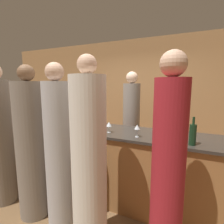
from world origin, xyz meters
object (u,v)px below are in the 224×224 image
Objects in this scene: bartender at (131,127)px; guest_4 at (58,153)px; guest_2 at (89,162)px; wine_bottle_1 at (193,134)px; guest_1 at (168,175)px; guest_3 at (0,140)px; wine_bottle_0 at (49,114)px; guest_0 at (31,148)px.

guest_4 is (-0.38, -1.55, 0.00)m from bartender.
wine_bottle_1 is (0.95, 0.61, 0.25)m from guest_2.
guest_3 is at bearing 178.76° from guest_1.
guest_4 is at bearing -159.42° from wine_bottle_1.
guest_3 is 1.08m from guest_4.
guest_1 is (0.87, -1.60, 0.02)m from bartender.
guest_3 is at bearing -168.08° from wine_bottle_1.
guest_3 is (-2.33, 0.05, -0.02)m from guest_1.
bartender is at bearing 27.25° from wine_bottle_0.
guest_2 is 0.48m from guest_4.
guest_3 is 2.58m from wine_bottle_1.
guest_3 reaches higher than guest_2.
guest_1 reaches higher than bartender.
guest_2 reaches higher than guest_0.
guest_4 is at bearing 0.52° from guest_0.
guest_4 reaches higher than guest_0.
guest_3 is (-0.64, 0.01, 0.02)m from guest_0.
wine_bottle_0 is at bearing 82.51° from guest_3.
guest_1 is at bearing 2.55° from guest_2.
guest_3 is at bearing -97.49° from wine_bottle_0.
guest_0 is 1.05m from wine_bottle_0.
wine_bottle_1 is (1.42, 0.53, 0.26)m from guest_4.
bartender is at bearing 76.27° from guest_4.
guest_4 is at bearing -0.27° from guest_3.
bartender is 6.11× the size of wine_bottle_0.
bartender is 1.48m from wine_bottle_1.
bartender is 0.98× the size of guest_2.
guest_2 is 1.00× the size of guest_3.
guest_3 is (-1.46, -1.55, 0.01)m from bartender.
guest_0 is at bearing 178.60° from guest_1.
guest_3 is at bearing 176.88° from guest_2.
guest_2 is (0.09, -1.63, 0.01)m from bartender.
guest_3 is 1.02× the size of guest_4.
wine_bottle_0 is at bearing 172.38° from wine_bottle_1.
bartender is 6.22× the size of wine_bottle_1.
wine_bottle_0 is (-1.45, 0.94, 0.25)m from guest_2.
guest_1 is 0.77m from guest_2.
guest_3 reaches higher than guest_1.
guest_2 is 1.74m from wine_bottle_0.
guest_2 reaches higher than wine_bottle_0.
guest_1 is 2.41m from wine_bottle_0.
bartender is at bearing 118.47° from guest_1.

